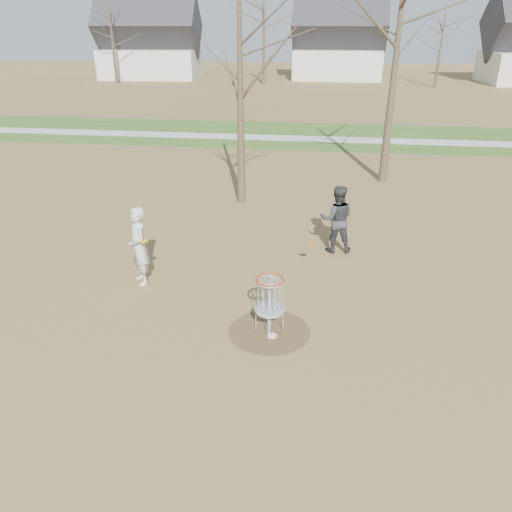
{
  "coord_description": "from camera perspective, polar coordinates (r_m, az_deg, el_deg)",
  "views": [
    {
      "loc": [
        0.95,
        -9.13,
        6.15
      ],
      "look_at": [
        -0.5,
        1.5,
        1.1
      ],
      "focal_mm": 35.0,
      "sensor_mm": 36.0,
      "label": 1
    }
  ],
  "objects": [
    {
      "name": "disc_golf_basket",
      "position": [
        10.57,
        1.59,
        -4.5
      ],
      "size": [
        0.64,
        0.64,
        1.35
      ],
      "color": "#9EA3AD",
      "rests_on": "ground"
    },
    {
      "name": "footpath",
      "position": [
        29.79,
        5.93,
        13.2
      ],
      "size": [
        160.0,
        1.5,
        0.01
      ],
      "primitive_type": "cube",
      "color": "#9E9E99",
      "rests_on": "green_band"
    },
    {
      "name": "houses_row",
      "position": [
        61.84,
        11.77,
        22.31
      ],
      "size": [
        56.51,
        10.01,
        7.26
      ],
      "color": "silver",
      "rests_on": "ground"
    },
    {
      "name": "discs_in_play",
      "position": [
        12.75,
        -2.35,
        1.53
      ],
      "size": [
        4.32,
        1.68,
        0.54
      ],
      "color": "#FF640D",
      "rests_on": "ground"
    },
    {
      "name": "bare_trees",
      "position": [
        44.94,
        9.65,
        23.87
      ],
      "size": [
        52.62,
        44.98,
        9.0
      ],
      "color": "#382B1E",
      "rests_on": "ground"
    },
    {
      "name": "green_band",
      "position": [
        30.77,
        6.01,
        13.56
      ],
      "size": [
        160.0,
        8.0,
        0.01
      ],
      "primitive_type": "cube",
      "color": "#2D5119",
      "rests_on": "ground"
    },
    {
      "name": "player_standing",
      "position": [
        12.91,
        -13.25,
        1.09
      ],
      "size": [
        0.83,
        0.89,
        2.05
      ],
      "primitive_type": "imported",
      "rotation": [
        0.0,
        0.0,
        -0.95
      ],
      "color": "silver",
      "rests_on": "ground"
    },
    {
      "name": "ground",
      "position": [
        11.05,
        1.53,
        -8.62
      ],
      "size": [
        160.0,
        160.0,
        0.0
      ],
      "primitive_type": "plane",
      "color": "brown",
      "rests_on": "ground"
    },
    {
      "name": "dirt_circle",
      "position": [
        11.05,
        1.54,
        -8.6
      ],
      "size": [
        1.8,
        1.8,
        0.01
      ],
      "primitive_type": "cylinder",
      "color": "#47331E",
      "rests_on": "ground"
    },
    {
      "name": "player_throwing",
      "position": [
        14.59,
        9.2,
        4.19
      ],
      "size": [
        1.03,
        0.84,
        1.99
      ],
      "primitive_type": "imported",
      "rotation": [
        0.0,
        0.0,
        3.23
      ],
      "color": "#2F3034",
      "rests_on": "ground"
    },
    {
      "name": "disc_grounded",
      "position": [
        10.89,
        1.82,
        -9.1
      ],
      "size": [
        0.22,
        0.22,
        0.02
      ],
      "primitive_type": "cylinder",
      "color": "silver",
      "rests_on": "dirt_circle"
    }
  ]
}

